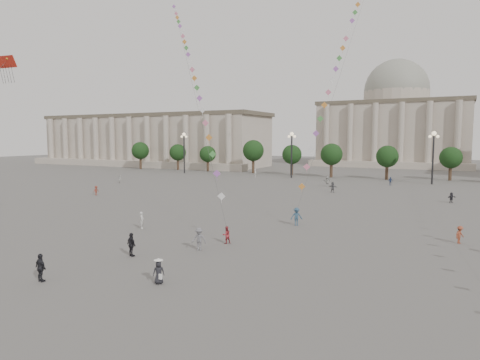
% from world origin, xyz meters
% --- Properties ---
extents(ground, '(360.00, 360.00, 0.00)m').
position_xyz_m(ground, '(0.00, 0.00, 0.00)').
color(ground, '#5A5754').
rests_on(ground, ground).
extents(hall_west, '(84.00, 26.22, 17.20)m').
position_xyz_m(hall_west, '(-75.00, 93.89, 8.43)').
color(hall_west, '#AB9F8F').
rests_on(hall_west, ground).
extents(hall_central, '(48.30, 34.30, 35.50)m').
position_xyz_m(hall_central, '(0.00, 129.22, 14.23)').
color(hall_central, '#AB9F8F').
rests_on(hall_central, ground).
extents(tree_row, '(137.12, 5.12, 8.00)m').
position_xyz_m(tree_row, '(0.00, 78.00, 5.39)').
color(tree_row, '#332719').
rests_on(tree_row, ground).
extents(lamp_post_far_west, '(2.00, 0.90, 10.65)m').
position_xyz_m(lamp_post_far_west, '(-45.00, 70.00, 7.35)').
color(lamp_post_far_west, '#262628').
rests_on(lamp_post_far_west, ground).
extents(lamp_post_mid_west, '(2.00, 0.90, 10.65)m').
position_xyz_m(lamp_post_mid_west, '(-15.00, 70.00, 7.35)').
color(lamp_post_mid_west, '#262628').
rests_on(lamp_post_mid_west, ground).
extents(lamp_post_mid_east, '(2.00, 0.90, 10.65)m').
position_xyz_m(lamp_post_mid_east, '(15.00, 70.00, 7.35)').
color(lamp_post_mid_east, '#262628').
rests_on(lamp_post_mid_east, ground).
extents(person_crowd_0, '(1.06, 0.87, 1.69)m').
position_xyz_m(person_crowd_0, '(7.79, 64.19, 0.85)').
color(person_crowd_0, '#344775').
rests_on(person_crowd_0, ground).
extents(person_crowd_1, '(1.04, 1.02, 1.69)m').
position_xyz_m(person_crowd_1, '(-42.42, 42.90, 0.84)').
color(person_crowd_1, '#B9B9B5').
rests_on(person_crowd_1, ground).
extents(person_crowd_2, '(0.79, 1.10, 1.54)m').
position_xyz_m(person_crowd_2, '(-33.02, 27.18, 0.77)').
color(person_crowd_2, maroon).
rests_on(person_crowd_2, ground).
extents(person_crowd_4, '(1.68, 1.69, 1.95)m').
position_xyz_m(person_crowd_4, '(-2.73, 56.57, 0.97)').
color(person_crowd_4, '#AFAFAB').
rests_on(person_crowd_4, ground).
extents(person_crowd_6, '(1.40, 1.04, 1.93)m').
position_xyz_m(person_crowd_6, '(0.42, 5.80, 0.97)').
color(person_crowd_6, slate).
rests_on(person_crowd_6, ground).
extents(person_crowd_8, '(1.04, 1.18, 1.59)m').
position_xyz_m(person_crowd_8, '(19.88, 18.34, 0.79)').
color(person_crowd_8, brown).
rests_on(person_crowd_8, ground).
extents(person_crowd_9, '(1.33, 1.32, 1.53)m').
position_xyz_m(person_crowd_9, '(18.87, 44.46, 0.77)').
color(person_crowd_9, black).
rests_on(person_crowd_9, ground).
extents(person_crowd_10, '(0.74, 0.84, 1.94)m').
position_xyz_m(person_crowd_10, '(-23.35, 68.00, 0.97)').
color(person_crowd_10, silver).
rests_on(person_crowd_10, ground).
extents(person_crowd_12, '(1.77, 1.03, 1.82)m').
position_xyz_m(person_crowd_12, '(0.51, 48.29, 0.91)').
color(person_crowd_12, '#5C5C61').
rests_on(person_crowd_12, ground).
extents(person_crowd_13, '(0.71, 0.77, 1.75)m').
position_xyz_m(person_crowd_13, '(-9.53, 10.42, 0.88)').
color(person_crowd_13, silver).
rests_on(person_crowd_13, ground).
extents(tourist_1, '(1.20, 0.80, 1.90)m').
position_xyz_m(tourist_1, '(-3.39, 1.83, 0.95)').
color(tourist_1, black).
rests_on(tourist_1, ground).
extents(tourist_4, '(1.16, 0.62, 1.88)m').
position_xyz_m(tourist_4, '(-4.60, -5.53, 0.94)').
color(tourist_4, black).
rests_on(tourist_4, ground).
extents(kite_flyer_0, '(0.93, 0.96, 1.56)m').
position_xyz_m(kite_flyer_0, '(1.34, 8.89, 0.78)').
color(kite_flyer_0, maroon).
rests_on(kite_flyer_0, ground).
extents(kite_flyer_1, '(1.45, 1.26, 1.95)m').
position_xyz_m(kite_flyer_1, '(4.27, 19.17, 0.97)').
color(kite_flyer_1, '#2C4A63').
rests_on(kite_flyer_1, ground).
extents(hat_person, '(0.87, 0.85, 1.69)m').
position_xyz_m(hat_person, '(2.52, -2.33, 0.82)').
color(hat_person, black).
rests_on(hat_person, ground).
extents(dragon_kite, '(2.24, 6.28, 18.93)m').
position_xyz_m(dragon_kite, '(-17.60, 1.69, 15.44)').
color(dragon_kite, '#AF1F12').
rests_on(dragon_kite, ground).
extents(kite_train_west, '(32.56, 37.67, 61.51)m').
position_xyz_m(kite_train_west, '(-16.01, 29.31, 20.30)').
color(kite_train_west, '#3F3F3F').
rests_on(kite_train_west, ground).
extents(kite_train_mid, '(2.65, 37.98, 58.81)m').
position_xyz_m(kite_train_mid, '(5.28, 39.39, 25.82)').
color(kite_train_mid, '#3F3F3F').
rests_on(kite_train_mid, ground).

